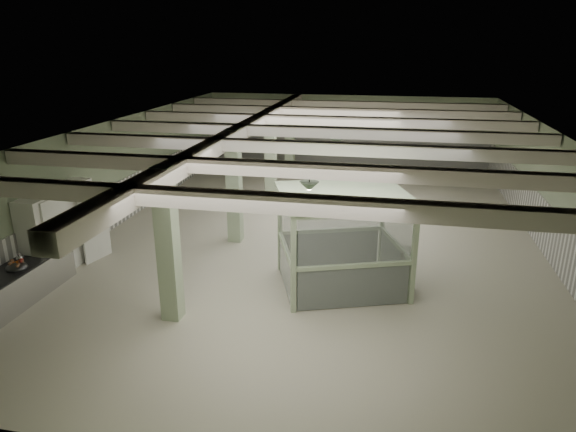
# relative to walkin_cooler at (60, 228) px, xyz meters

# --- Properties ---
(floor) EXTENTS (20.00, 20.00, 0.00)m
(floor) POSITION_rel_walkin_cooler_xyz_m (6.62, 4.00, -1.21)
(floor) COLOR beige
(floor) RESTS_ON ground
(ceiling) EXTENTS (14.00, 20.00, 0.02)m
(ceiling) POSITION_rel_walkin_cooler_xyz_m (6.62, 4.00, 2.39)
(ceiling) COLOR beige
(ceiling) RESTS_ON wall_back
(wall_back) EXTENTS (14.00, 0.02, 3.60)m
(wall_back) POSITION_rel_walkin_cooler_xyz_m (6.62, 14.00, 0.59)
(wall_back) COLOR #99AA88
(wall_back) RESTS_ON floor
(wall_front) EXTENTS (14.00, 0.02, 3.60)m
(wall_front) POSITION_rel_walkin_cooler_xyz_m (6.62, -6.00, 0.59)
(wall_front) COLOR #99AA88
(wall_front) RESTS_ON floor
(wall_left) EXTENTS (0.02, 20.00, 3.60)m
(wall_left) POSITION_rel_walkin_cooler_xyz_m (-0.38, 4.00, 0.59)
(wall_left) COLOR #99AA88
(wall_left) RESTS_ON floor
(wall_right) EXTENTS (0.02, 20.00, 3.60)m
(wall_right) POSITION_rel_walkin_cooler_xyz_m (13.62, 4.00, 0.59)
(wall_right) COLOR #99AA88
(wall_right) RESTS_ON floor
(wainscot_left) EXTENTS (0.05, 19.90, 1.50)m
(wainscot_left) POSITION_rel_walkin_cooler_xyz_m (-0.35, 4.00, -0.46)
(wainscot_left) COLOR white
(wainscot_left) RESTS_ON floor
(wainscot_right) EXTENTS (0.05, 19.90, 1.50)m
(wainscot_right) POSITION_rel_walkin_cooler_xyz_m (13.60, 4.00, -0.46)
(wainscot_right) COLOR white
(wainscot_right) RESTS_ON floor
(wainscot_back) EXTENTS (13.90, 0.05, 1.50)m
(wainscot_back) POSITION_rel_walkin_cooler_xyz_m (6.62, 13.97, -0.46)
(wainscot_back) COLOR white
(wainscot_back) RESTS_ON floor
(girder) EXTENTS (0.45, 19.90, 0.40)m
(girder) POSITION_rel_walkin_cooler_xyz_m (4.12, 4.00, 2.17)
(girder) COLOR silver
(girder) RESTS_ON ceiling
(beam_a) EXTENTS (13.90, 0.35, 0.32)m
(beam_a) POSITION_rel_walkin_cooler_xyz_m (6.62, -3.50, 2.21)
(beam_a) COLOR silver
(beam_a) RESTS_ON ceiling
(beam_b) EXTENTS (13.90, 0.35, 0.32)m
(beam_b) POSITION_rel_walkin_cooler_xyz_m (6.62, -1.00, 2.21)
(beam_b) COLOR silver
(beam_b) RESTS_ON ceiling
(beam_c) EXTENTS (13.90, 0.35, 0.32)m
(beam_c) POSITION_rel_walkin_cooler_xyz_m (6.62, 1.50, 2.21)
(beam_c) COLOR silver
(beam_c) RESTS_ON ceiling
(beam_d) EXTENTS (13.90, 0.35, 0.32)m
(beam_d) POSITION_rel_walkin_cooler_xyz_m (6.62, 4.00, 2.21)
(beam_d) COLOR silver
(beam_d) RESTS_ON ceiling
(beam_e) EXTENTS (13.90, 0.35, 0.32)m
(beam_e) POSITION_rel_walkin_cooler_xyz_m (6.62, 6.50, 2.21)
(beam_e) COLOR silver
(beam_e) RESTS_ON ceiling
(beam_f) EXTENTS (13.90, 0.35, 0.32)m
(beam_f) POSITION_rel_walkin_cooler_xyz_m (6.62, 9.00, 2.21)
(beam_f) COLOR silver
(beam_f) RESTS_ON ceiling
(beam_g) EXTENTS (13.90, 0.35, 0.32)m
(beam_g) POSITION_rel_walkin_cooler_xyz_m (6.62, 11.50, 2.21)
(beam_g) COLOR silver
(beam_g) RESTS_ON ceiling
(column_a) EXTENTS (0.42, 0.42, 3.60)m
(column_a) POSITION_rel_walkin_cooler_xyz_m (4.12, -2.00, 0.59)
(column_a) COLOR #A9BE99
(column_a) RESTS_ON floor
(column_b) EXTENTS (0.42, 0.42, 3.60)m
(column_b) POSITION_rel_walkin_cooler_xyz_m (4.12, 3.00, 0.59)
(column_b) COLOR #A9BE99
(column_b) RESTS_ON floor
(column_c) EXTENTS (0.42, 0.42, 3.60)m
(column_c) POSITION_rel_walkin_cooler_xyz_m (4.12, 8.00, 0.59)
(column_c) COLOR #A9BE99
(column_c) RESTS_ON floor
(column_d) EXTENTS (0.42, 0.42, 3.60)m
(column_d) POSITION_rel_walkin_cooler_xyz_m (4.12, 12.00, 0.59)
(column_d) COLOR #A9BE99
(column_d) RESTS_ON floor
(pendant_front) EXTENTS (0.44, 0.44, 0.22)m
(pendant_front) POSITION_rel_walkin_cooler_xyz_m (7.12, -1.00, 1.84)
(pendant_front) COLOR #2D3A2C
(pendant_front) RESTS_ON ceiling
(pendant_mid) EXTENTS (0.44, 0.44, 0.22)m
(pendant_mid) POSITION_rel_walkin_cooler_xyz_m (7.12, 4.50, 1.84)
(pendant_mid) COLOR #2D3A2C
(pendant_mid) RESTS_ON ceiling
(pendant_back) EXTENTS (0.44, 0.44, 0.22)m
(pendant_back) POSITION_rel_walkin_cooler_xyz_m (7.12, 9.50, 1.84)
(pendant_back) COLOR #2D3A2C
(pendant_back) RESTS_ON ceiling
(pitcher_far) EXTENTS (0.23, 0.24, 0.25)m
(pitcher_far) POSITION_rel_walkin_cooler_xyz_m (0.01, -1.72, -0.19)
(pitcher_far) COLOR #B7B7BC
(pitcher_far) RESTS_ON prep_counter
(veg_colander) EXTENTS (0.56, 0.56, 0.23)m
(veg_colander) POSITION_rel_walkin_cooler_xyz_m (0.19, -2.07, -0.20)
(veg_colander) COLOR #3D3C41
(veg_colander) RESTS_ON prep_counter
(orange_bowl) EXTENTS (0.28, 0.28, 0.10)m
(orange_bowl) POSITION_rel_walkin_cooler_xyz_m (0.18, -2.03, -0.26)
(orange_bowl) COLOR #B2B2B7
(orange_bowl) RESTS_ON prep_counter
(walkin_cooler) EXTENTS (0.96, 2.64, 2.42)m
(walkin_cooler) POSITION_rel_walkin_cooler_xyz_m (0.00, 0.00, 0.00)
(walkin_cooler) COLOR white
(walkin_cooler) RESTS_ON floor
(guard_booth) EXTENTS (3.87, 3.57, 2.54)m
(guard_booth) POSITION_rel_walkin_cooler_xyz_m (7.78, 0.42, 0.52)
(guard_booth) COLOR #ACC39C
(guard_booth) RESTS_ON floor
(filing_cabinet) EXTENTS (0.42, 0.56, 1.14)m
(filing_cabinet) POSITION_rel_walkin_cooler_xyz_m (9.46, 0.47, -0.64)
(filing_cabinet) COLOR #626252
(filing_cabinet) RESTS_ON floor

